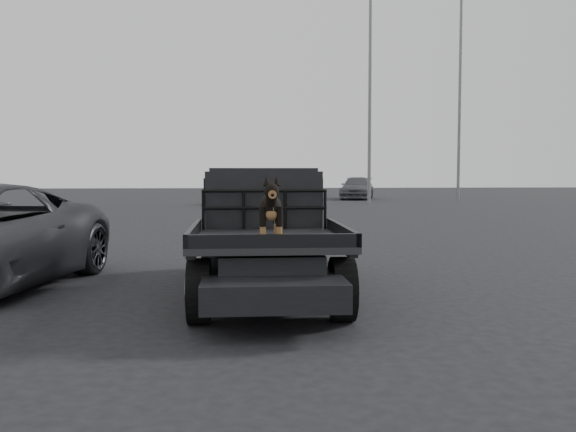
{
  "coord_description": "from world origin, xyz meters",
  "views": [
    {
      "loc": [
        0.11,
        -7.45,
        1.75
      ],
      "look_at": [
        0.63,
        -0.56,
        1.27
      ],
      "focal_mm": 40.0,
      "sensor_mm": 36.0,
      "label": 1
    }
  ],
  "objects": [
    {
      "name": "headache_rack",
      "position": [
        0.47,
        1.78,
        1.2
      ],
      "size": [
        1.8,
        0.08,
        0.55
      ],
      "primitive_type": null,
      "color": "black",
      "rests_on": "flatbed_ute"
    },
    {
      "name": "ute_cab",
      "position": [
        0.47,
        2.53,
        1.36
      ],
      "size": [
        1.72,
        1.3,
        0.88
      ],
      "primitive_type": null,
      "color": "black",
      "rests_on": "flatbed_ute"
    },
    {
      "name": "floodlight_far",
      "position": [
        13.33,
        30.42,
        8.43
      ],
      "size": [
        1.08,
        0.28,
        15.66
      ],
      "color": "slate",
      "rests_on": "ground"
    },
    {
      "name": "flatbed_ute",
      "position": [
        0.47,
        1.58,
        0.46
      ],
      "size": [
        2.0,
        5.4,
        0.92
      ],
      "primitive_type": null,
      "color": "black",
      "rests_on": "ground"
    },
    {
      "name": "distant_car_b",
      "position": [
        7.55,
        32.64,
        0.69
      ],
      "size": [
        3.06,
        5.06,
        1.37
      ],
      "primitive_type": "imported",
      "rotation": [
        0.0,
        0.0,
        -0.26
      ],
      "color": "#4D4E53",
      "rests_on": "ground"
    },
    {
      "name": "floodlight_mid",
      "position": [
        7.11,
        26.7,
        6.45
      ],
      "size": [
        1.08,
        0.28,
        11.72
      ],
      "color": "slate",
      "rests_on": "ground"
    },
    {
      "name": "distant_car_a",
      "position": [
        1.38,
        26.54,
        0.71
      ],
      "size": [
        3.61,
        4.43,
        1.42
      ],
      "primitive_type": "imported",
      "rotation": [
        0.0,
        0.0,
        0.58
      ],
      "color": "#45454A",
      "rests_on": "ground"
    },
    {
      "name": "dog",
      "position": [
        0.46,
        -0.31,
        1.29
      ],
      "size": [
        0.32,
        0.6,
        0.74
      ],
      "primitive_type": null,
      "color": "black",
      "rests_on": "flatbed_ute"
    },
    {
      "name": "ground",
      "position": [
        0.0,
        0.0,
        0.0
      ],
      "size": [
        120.0,
        120.0,
        0.0
      ],
      "primitive_type": "plane",
      "color": "black",
      "rests_on": "ground"
    }
  ]
}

